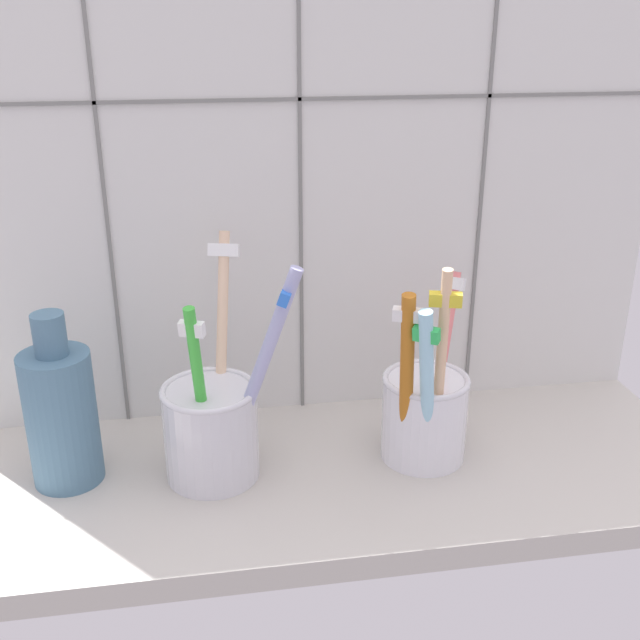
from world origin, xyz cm
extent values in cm
cube|color=#BCB7AD|center=(0.00, 0.00, 1.00)|extent=(64.00, 22.00, 2.00)
cube|color=silver|center=(0.00, 12.00, 22.50)|extent=(64.00, 2.00, 45.00)
cube|color=gray|center=(-16.00, 10.90, 22.50)|extent=(0.30, 0.20, 45.00)
cube|color=gray|center=(0.00, 10.90, 22.50)|extent=(0.30, 0.20, 45.00)
cube|color=gray|center=(16.00, 10.90, 22.50)|extent=(0.30, 0.20, 45.00)
cube|color=gray|center=(0.00, 10.90, 29.83)|extent=(64.00, 0.20, 0.30)
cylinder|color=silver|center=(-8.64, 0.75, 5.78)|extent=(7.39, 7.39, 7.56)
torus|color=silver|center=(-8.64, 0.75, 9.56)|extent=(7.52, 7.52, 0.50)
cylinder|color=#A7A9D7|center=(-5.00, -0.87, 11.11)|extent=(7.15, 2.97, 17.74)
cube|color=blue|center=(-2.83, -1.50, 17.72)|extent=(1.57, 2.29, 1.18)
cylinder|color=beige|center=(-7.41, 4.37, 11.27)|extent=(2.62, 7.18, 18.03)
cube|color=white|center=(-6.77, 6.87, 18.75)|extent=(2.65, 1.62, 1.21)
cylinder|color=green|center=(-9.25, -0.82, 9.86)|extent=(1.93, 3.15, 15.04)
cube|color=white|center=(-9.55, -1.57, 15.65)|extent=(1.99, 1.42, 1.16)
cylinder|color=white|center=(8.64, 0.75, 5.52)|extent=(6.93, 6.93, 7.05)
torus|color=silver|center=(8.64, 0.75, 9.05)|extent=(7.08, 7.08, 0.50)
cylinder|color=#9CD4EC|center=(7.69, -2.51, 9.57)|extent=(3.18, 3.88, 14.56)
cube|color=green|center=(7.10, -3.35, 14.82)|extent=(2.10, 1.86, 1.20)
cylinder|color=#B8661B|center=(6.31, -1.63, 10.02)|extent=(2.22, 3.25, 15.38)
cube|color=white|center=(6.00, -2.33, 16.01)|extent=(2.44, 1.71, 1.04)
cylinder|color=#F37A7A|center=(11.00, 4.08, 9.27)|extent=(4.14, 5.40, 14.07)
cube|color=white|center=(12.17, 5.78, 15.25)|extent=(2.19, 2.03, 1.29)
cylinder|color=beige|center=(8.81, -1.94, 10.99)|extent=(1.64, 3.27, 17.29)
cube|color=yellow|center=(8.58, -2.72, 17.20)|extent=(2.50, 1.45, 1.10)
cylinder|color=slate|center=(-19.91, 1.99, 7.40)|extent=(5.39, 5.39, 10.79)
cylinder|color=slate|center=(-19.91, 1.99, 14.42)|extent=(2.44, 2.44, 3.26)
camera|label=1|loc=(-8.59, -51.64, 36.50)|focal=42.67mm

